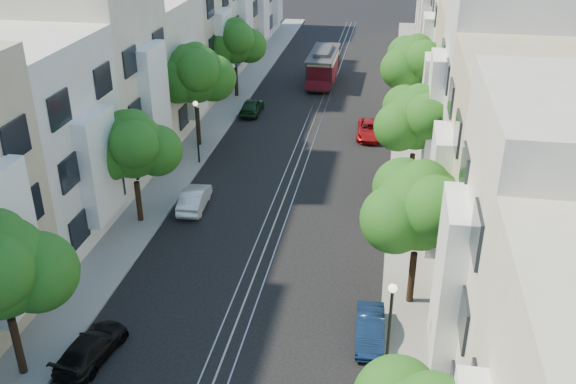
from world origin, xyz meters
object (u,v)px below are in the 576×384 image
at_px(tree_w_c, 195,75).
at_px(parked_car_e_far, 370,130).
at_px(tree_w_d, 235,43).
at_px(lamp_west, 197,123).
at_px(tree_e_c, 417,120).
at_px(lamp_east, 390,318).
at_px(tree_e_d, 416,64).
at_px(tree_w_b, 133,147).
at_px(tree_e_b, 420,208).
at_px(cable_car, 323,65).
at_px(parked_car_w_mid, 194,198).
at_px(parked_car_e_mid, 370,329).
at_px(parked_car_w_near, 91,347).
at_px(parked_car_w_far, 252,106).
at_px(tree_w_a, 1,270).

height_order(tree_w_c, parked_car_e_far, tree_w_c).
bearing_deg(tree_w_d, lamp_west, -86.56).
bearing_deg(tree_e_c, lamp_east, -93.44).
relative_size(tree_e_d, tree_w_b, 1.09).
xyz_separation_m(tree_e_b, lamp_east, (-0.96, -4.98, -1.89)).
distance_m(tree_w_c, parked_car_e_far, 12.93).
bearing_deg(tree_w_c, tree_e_c, -19.15).
distance_m(tree_w_d, parked_car_e_far, 14.25).
height_order(tree_e_b, tree_w_d, tree_e_b).
xyz_separation_m(tree_e_c, cable_car, (-7.76, 21.24, -2.92)).
distance_m(cable_car, parked_car_w_mid, 25.54).
relative_size(parked_car_e_mid, parked_car_w_near, 0.88).
xyz_separation_m(tree_w_b, lamp_east, (13.44, -9.98, -1.55)).
bearing_deg(parked_car_e_far, tree_e_b, -83.14).
bearing_deg(tree_w_c, lamp_east, -57.35).
bearing_deg(parked_car_e_mid, tree_e_b, 56.41).
bearing_deg(cable_car, lamp_west, -106.01).
distance_m(tree_e_c, parked_car_w_far, 17.71).
bearing_deg(lamp_east, lamp_west, 124.99).
relative_size(tree_w_a, parked_car_e_far, 1.69).
relative_size(cable_car, parked_car_w_mid, 2.05).
xyz_separation_m(cable_car, parked_car_w_mid, (-4.28, -25.15, -1.08)).
bearing_deg(parked_car_e_mid, parked_car_w_mid, 133.71).
relative_size(tree_e_c, lamp_west, 1.57).
bearing_deg(tree_e_c, parked_car_e_far, 108.24).
distance_m(tree_w_d, parked_car_w_mid, 20.45).
height_order(tree_e_b, lamp_west, tree_e_b).
distance_m(parked_car_w_near, parked_car_w_mid, 12.80).
distance_m(parked_car_e_mid, parked_car_w_far, 27.99).
xyz_separation_m(tree_w_d, parked_car_w_far, (2.13, -3.87, -3.99)).
distance_m(tree_e_b, tree_e_d, 22.00).
relative_size(cable_car, parked_car_e_far, 1.87).
height_order(tree_w_a, parked_car_e_mid, tree_w_a).
bearing_deg(tree_e_b, parked_car_w_mid, 149.51).
height_order(tree_w_b, parked_car_e_far, tree_w_b).
bearing_deg(parked_car_w_mid, tree_e_d, -132.49).
height_order(tree_e_b, parked_car_e_mid, tree_e_b).
distance_m(tree_w_b, tree_w_d, 22.00).
relative_size(tree_e_d, lamp_west, 1.65).
bearing_deg(tree_w_b, tree_e_c, 22.62).
bearing_deg(tree_e_d, tree_w_c, -157.38).
relative_size(tree_e_c, parked_car_e_mid, 2.01).
xyz_separation_m(tree_e_c, tree_w_b, (-14.40, -6.00, -0.20)).
relative_size(tree_w_c, parked_car_w_far, 1.99).
bearing_deg(tree_w_c, tree_e_d, 22.62).
xyz_separation_m(tree_w_a, tree_w_b, (-0.00, 12.00, -0.34)).
xyz_separation_m(tree_e_b, parked_car_e_mid, (-1.66, -2.78, -4.20)).
bearing_deg(tree_e_c, tree_w_a, -128.66).
bearing_deg(tree_e_b, parked_car_e_mid, -120.86).
bearing_deg(parked_car_w_far, parked_car_e_mid, 112.70).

